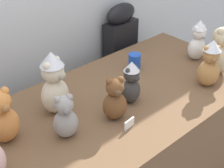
{
  "coord_description": "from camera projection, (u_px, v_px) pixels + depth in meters",
  "views": [
    {
      "loc": [
        -1.03,
        -0.88,
        1.79
      ],
      "look_at": [
        0.0,
        0.25,
        0.83
      ],
      "focal_mm": 53.34,
      "sensor_mm": 36.0,
      "label": 1
    }
  ],
  "objects": [
    {
      "name": "teddy_bear_sand",
      "position": [
        220.0,
        51.0,
        2.08
      ],
      "size": [
        0.17,
        0.15,
        0.32
      ],
      "rotation": [
        0.0,
        0.0,
        0.05
      ],
      "color": "#CCB78E",
      "rests_on": "display_table"
    },
    {
      "name": "instrument_case",
      "position": [
        120.0,
        63.0,
        2.69
      ],
      "size": [
        0.29,
        0.14,
        1.0
      ],
      "rotation": [
        0.0,
        0.0,
        0.07
      ],
      "color": "black",
      "rests_on": "ground_plane"
    },
    {
      "name": "teddy_bear_ash",
      "position": [
        65.0,
        118.0,
        1.57
      ],
      "size": [
        0.15,
        0.14,
        0.24
      ],
      "rotation": [
        0.0,
        0.0,
        -0.37
      ],
      "color": "gray",
      "rests_on": "display_table"
    },
    {
      "name": "teddy_bear_charcoal",
      "position": [
        131.0,
        83.0,
        1.81
      ],
      "size": [
        0.12,
        0.1,
        0.25
      ],
      "rotation": [
        0.0,
        0.0,
        0.05
      ],
      "color": "#383533",
      "rests_on": "display_table"
    },
    {
      "name": "teddy_bear_chestnut",
      "position": [
        115.0,
        100.0,
        1.69
      ],
      "size": [
        0.16,
        0.15,
        0.25
      ],
      "rotation": [
        0.0,
        0.0,
        -0.45
      ],
      "color": "brown",
      "rests_on": "display_table"
    },
    {
      "name": "teddy_bear_snow",
      "position": [
        198.0,
        41.0,
        2.24
      ],
      "size": [
        0.15,
        0.13,
        0.28
      ],
      "rotation": [
        0.0,
        0.0,
        -0.17
      ],
      "color": "white",
      "rests_on": "display_table"
    },
    {
      "name": "display_table",
      "position": [
        112.0,
        149.0,
        2.06
      ],
      "size": [
        1.93,
        0.89,
        0.71
      ],
      "primitive_type": "cube",
      "color": "brown",
      "rests_on": "ground_plane"
    },
    {
      "name": "teddy_bear_ginger",
      "position": [
        3.0,
        118.0,
        1.54
      ],
      "size": [
        0.15,
        0.13,
        0.28
      ],
      "rotation": [
        0.0,
        0.0,
        0.05
      ],
      "color": "#D17F3D",
      "rests_on": "display_table"
    },
    {
      "name": "teddy_bear_caramel",
      "position": [
        210.0,
        64.0,
        1.95
      ],
      "size": [
        0.18,
        0.17,
        0.3
      ],
      "rotation": [
        0.0,
        0.0,
        -0.59
      ],
      "color": "#B27A42",
      "rests_on": "display_table"
    },
    {
      "name": "party_cup_blue",
      "position": [
        134.0,
        62.0,
        2.16
      ],
      "size": [
        0.08,
        0.08,
        0.11
      ],
      "primitive_type": "cylinder",
      "color": "blue",
      "rests_on": "display_table"
    },
    {
      "name": "teddy_bear_cream",
      "position": [
        54.0,
        83.0,
        1.71
      ],
      "size": [
        0.2,
        0.19,
        0.36
      ],
      "rotation": [
        0.0,
        0.0,
        0.37
      ],
      "color": "beige",
      "rests_on": "display_table"
    },
    {
      "name": "name_card_front_left",
      "position": [
        129.0,
        124.0,
        1.67
      ],
      "size": [
        0.07,
        0.02,
        0.05
      ],
      "primitive_type": "cube",
      "rotation": [
        0.0,
        0.0,
        0.11
      ],
      "color": "white",
      "rests_on": "display_table"
    }
  ]
}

